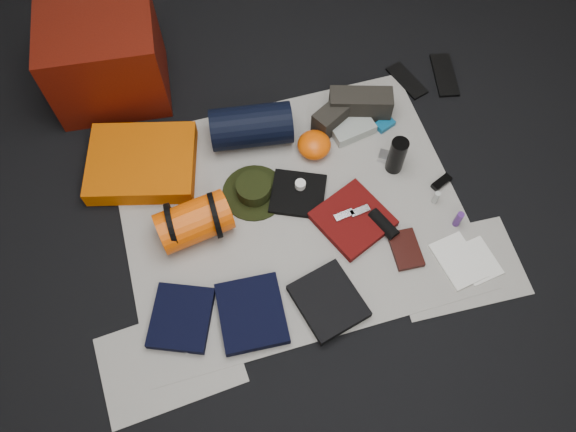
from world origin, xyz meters
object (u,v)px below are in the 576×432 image
object	(u,v)px
stuff_sack	(194,222)
compact_camera	(388,158)
navy_duffel	(251,126)
water_bottle	(397,156)
paperback_book	(406,249)
red_cabinet	(106,60)
sleeping_pad	(142,163)

from	to	relation	value
stuff_sack	compact_camera	xyz separation A→B (m)	(1.01, 0.12, -0.08)
navy_duffel	water_bottle	xyz separation A→B (m)	(0.64, -0.37, 0.00)
paperback_book	red_cabinet	bearing A→B (deg)	134.51
red_cabinet	water_bottle	bearing A→B (deg)	-29.25
stuff_sack	water_bottle	bearing A→B (deg)	4.10
stuff_sack	water_bottle	world-z (taller)	water_bottle
stuff_sack	navy_duffel	xyz separation A→B (m)	(0.39, 0.44, 0.01)
sleeping_pad	compact_camera	world-z (taller)	sleeping_pad
red_cabinet	stuff_sack	world-z (taller)	red_cabinet
water_bottle	compact_camera	bearing A→B (deg)	101.80
stuff_sack	water_bottle	xyz separation A→B (m)	(1.02, 0.07, 0.01)
water_bottle	paperback_book	xyz separation A→B (m)	(-0.11, -0.44, -0.09)
red_cabinet	navy_duffel	xyz separation A→B (m)	(0.62, -0.52, -0.12)
stuff_sack	compact_camera	bearing A→B (deg)	6.98
compact_camera	paperback_book	distance (m)	0.50
water_bottle	compact_camera	world-z (taller)	water_bottle
compact_camera	water_bottle	bearing A→B (deg)	-43.31
stuff_sack	paperback_book	xyz separation A→B (m)	(0.91, -0.37, -0.08)
sleeping_pad	stuff_sack	bearing A→B (deg)	-66.51
sleeping_pad	water_bottle	xyz separation A→B (m)	(1.20, -0.35, 0.06)
navy_duffel	water_bottle	world-z (taller)	water_bottle
red_cabinet	paperback_book	xyz separation A→B (m)	(1.15, -1.33, -0.21)
navy_duffel	compact_camera	world-z (taller)	navy_duffel
compact_camera	navy_duffel	bearing A→B (deg)	-171.96
navy_duffel	paperback_book	distance (m)	0.97
navy_duffel	compact_camera	size ratio (longest dim) A/B	4.16
stuff_sack	sleeping_pad	bearing A→B (deg)	113.49
stuff_sack	red_cabinet	bearing A→B (deg)	103.87
navy_duffel	compact_camera	bearing A→B (deg)	-18.57
compact_camera	sleeping_pad	bearing A→B (deg)	-159.00
sleeping_pad	compact_camera	size ratio (longest dim) A/B	5.33
paperback_book	compact_camera	bearing A→B (deg)	82.17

